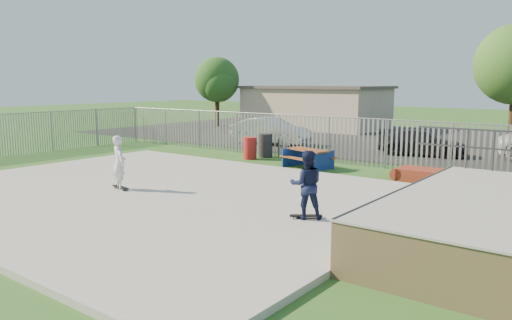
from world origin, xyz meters
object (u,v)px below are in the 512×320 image
Objects in this scene: picnic_table at (308,158)px; skater_navy at (306,185)px; trash_bin_red at (250,148)px; car_dark at (422,143)px; trash_bin_grey at (265,145)px; tree_left at (217,80)px; skater_white at (119,163)px; car_silver at (271,131)px; funbox at (431,176)px.

skater_navy is at bearing -43.29° from picnic_table.
skater_navy reaches higher than picnic_table.
car_dark is at bearing 44.95° from trash_bin_red.
tree_left is at bearing 139.49° from trash_bin_grey.
picnic_table is 1.29× the size of skater_navy.
tree_left reaches higher than trash_bin_red.
skater_white reaches higher than trash_bin_red.
car_silver is 0.84× the size of tree_left.
trash_bin_red is at bearing -160.36° from car_silver.
tree_left is (-15.93, 12.25, 3.26)m from picnic_table.
picnic_table is 3.39m from trash_bin_grey.
tree_left reaches higher than trash_bin_grey.
car_silver is at bearing 153.01° from funbox.
picnic_table is 3.37m from trash_bin_red.
car_dark reaches higher than trash_bin_red.
trash_bin_red is 17.56m from tree_left.
trash_bin_red is 0.22× the size of car_silver.
car_silver is (-2.35, 4.87, 0.27)m from trash_bin_red.
skater_navy is (7.62, -7.46, 0.50)m from trash_bin_red.
tree_left is at bearing -81.08° from skater_navy.
trash_bin_grey is 7.49m from car_dark.
funbox is at bearing 16.66° from picnic_table.
trash_bin_grey is (-8.12, 1.19, 0.33)m from funbox.
funbox is 11.89m from car_silver.
picnic_table is at bearing -7.20° from trash_bin_red.
skater_white reaches higher than car_dark.
skater_white is (3.54, -12.99, 0.23)m from car_silver.
funbox is at bearing -133.15° from skater_navy.
tree_left is (-10.24, 6.95, 2.88)m from car_silver.
trash_bin_red is at bearing -103.94° from trash_bin_grey.
tree_left is at bearing 136.79° from trash_bin_red.
trash_bin_red is 8.25m from car_dark.
car_dark is (-2.50, 6.14, 0.40)m from funbox.
skater_navy is (-0.72, -7.15, 0.78)m from funbox.
skater_white is at bearing -83.85° from trash_bin_grey.
car_silver is at bearing -34.18° from tree_left.
skater_white is (-6.43, -0.65, 0.00)m from skater_navy.
car_silver is at bearing 115.73° from trash_bin_red.
picnic_table is 0.48× the size of car_silver.
trash_bin_grey is at bearing -63.05° from skater_white.
picnic_table is 8.01m from skater_white.
car_silver is at bearing -53.97° from skater_white.
funbox is 0.49× the size of car_silver.
trash_bin_grey is at bearing 172.77° from picnic_table.
picnic_table is 2.18× the size of trash_bin_red.
picnic_table reaches higher than funbox.
car_silver is (-10.69, 5.18, 0.55)m from funbox.
funbox is 1.31× the size of skater_white.
picnic_table is 5.00m from funbox.
skater_navy reaches higher than car_dark.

